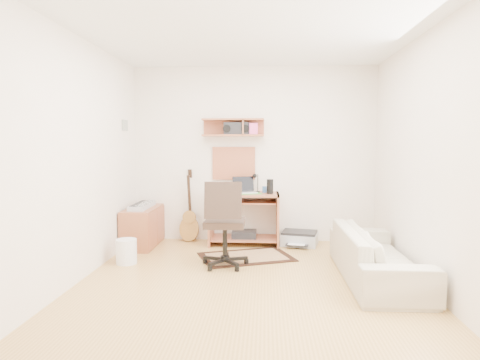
# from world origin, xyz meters

# --- Properties ---
(floor) EXTENTS (3.60, 4.00, 0.01)m
(floor) POSITION_xyz_m (0.00, 0.00, -0.01)
(floor) COLOR tan
(floor) RESTS_ON ground
(ceiling) EXTENTS (3.60, 4.00, 0.01)m
(ceiling) POSITION_xyz_m (0.00, 0.00, 2.60)
(ceiling) COLOR white
(ceiling) RESTS_ON ground
(back_wall) EXTENTS (3.60, 0.01, 2.60)m
(back_wall) POSITION_xyz_m (0.00, 2.00, 1.30)
(back_wall) COLOR white
(back_wall) RESTS_ON ground
(left_wall) EXTENTS (0.01, 4.00, 2.60)m
(left_wall) POSITION_xyz_m (-1.80, 0.00, 1.30)
(left_wall) COLOR white
(left_wall) RESTS_ON ground
(right_wall) EXTENTS (0.01, 4.00, 2.60)m
(right_wall) POSITION_xyz_m (1.80, 0.00, 1.30)
(right_wall) COLOR white
(right_wall) RESTS_ON ground
(wall_shelf) EXTENTS (0.90, 0.25, 0.26)m
(wall_shelf) POSITION_xyz_m (-0.30, 1.88, 1.70)
(wall_shelf) COLOR #A45C3A
(wall_shelf) RESTS_ON back_wall
(cork_board) EXTENTS (0.64, 0.03, 0.49)m
(cork_board) POSITION_xyz_m (-0.30, 1.98, 1.17)
(cork_board) COLOR tan
(cork_board) RESTS_ON back_wall
(wall_photo) EXTENTS (0.02, 0.20, 0.15)m
(wall_photo) POSITION_xyz_m (-1.79, 1.50, 1.72)
(wall_photo) COLOR #4C8CBF
(wall_photo) RESTS_ON left_wall
(desk) EXTENTS (1.00, 0.55, 0.75)m
(desk) POSITION_xyz_m (-0.13, 1.73, 0.38)
(desk) COLOR #A45C3A
(desk) RESTS_ON floor
(laptop) EXTENTS (0.40, 0.40, 0.24)m
(laptop) POSITION_xyz_m (-0.12, 1.71, 0.87)
(laptop) COLOR silver
(laptop) RESTS_ON desk
(speaker) EXTENTS (0.09, 0.09, 0.21)m
(speaker) POSITION_xyz_m (0.24, 1.68, 0.85)
(speaker) COLOR black
(speaker) RESTS_ON desk
(desk_lamp) EXTENTS (0.09, 0.09, 0.27)m
(desk_lamp) POSITION_xyz_m (0.06, 1.87, 0.89)
(desk_lamp) COLOR black
(desk_lamp) RESTS_ON desk
(pencil_cup) EXTENTS (0.06, 0.06, 0.09)m
(pencil_cup) POSITION_xyz_m (0.16, 1.83, 0.80)
(pencil_cup) COLOR #3664A2
(pencil_cup) RESTS_ON desk
(boombox) EXTENTS (0.36, 0.17, 0.19)m
(boombox) POSITION_xyz_m (-0.25, 1.87, 1.68)
(boombox) COLOR black
(boombox) RESTS_ON wall_shelf
(rug) EXTENTS (1.33, 1.11, 0.02)m
(rug) POSITION_xyz_m (-0.07, 1.01, 0.01)
(rug) COLOR tan
(rug) RESTS_ON floor
(task_chair) EXTENTS (0.54, 0.54, 1.05)m
(task_chair) POSITION_xyz_m (-0.30, 0.62, 0.52)
(task_chair) COLOR #31241D
(task_chair) RESTS_ON floor
(cabinet) EXTENTS (0.40, 0.90, 0.55)m
(cabinet) POSITION_xyz_m (-1.58, 1.55, 0.28)
(cabinet) COLOR #A45C3A
(cabinet) RESTS_ON floor
(music_keyboard) EXTENTS (0.22, 0.70, 0.06)m
(music_keyboard) POSITION_xyz_m (-1.58, 1.55, 0.58)
(music_keyboard) COLOR #B2B5BA
(music_keyboard) RESTS_ON cabinet
(guitar) EXTENTS (0.30, 0.20, 1.09)m
(guitar) POSITION_xyz_m (-0.96, 1.86, 0.54)
(guitar) COLOR #AF7C35
(guitar) RESTS_ON floor
(waste_basket) EXTENTS (0.26, 0.26, 0.30)m
(waste_basket) POSITION_xyz_m (-1.52, 0.65, 0.15)
(waste_basket) COLOR white
(waste_basket) RESTS_ON floor
(printer) EXTENTS (0.58, 0.49, 0.19)m
(printer) POSITION_xyz_m (0.67, 1.73, 0.09)
(printer) COLOR #A5A8AA
(printer) RESTS_ON floor
(sofa) EXTENTS (0.54, 1.85, 0.72)m
(sofa) POSITION_xyz_m (1.38, 0.24, 0.36)
(sofa) COLOR #B9AE92
(sofa) RESTS_ON floor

